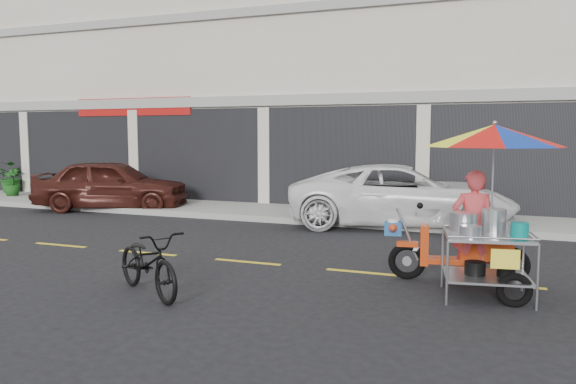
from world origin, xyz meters
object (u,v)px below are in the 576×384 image
(food_vendor_rig, at_px, (484,185))
(near_bicycle, at_px, (148,262))
(white_pickup, at_px, (401,195))
(maroon_sedan, at_px, (112,185))

(food_vendor_rig, bearing_deg, near_bicycle, -166.14)
(white_pickup, height_order, near_bicycle, white_pickup)
(white_pickup, bearing_deg, near_bicycle, 150.74)
(maroon_sedan, distance_m, near_bicycle, 9.02)
(maroon_sedan, distance_m, food_vendor_rig, 11.29)
(near_bicycle, bearing_deg, food_vendor_rig, -35.52)
(maroon_sedan, height_order, near_bicycle, maroon_sedan)
(maroon_sedan, xyz_separation_m, food_vendor_rig, (10.10, -4.99, 0.74))
(white_pickup, xyz_separation_m, near_bicycle, (-2.17, -6.92, -0.27))
(maroon_sedan, relative_size, food_vendor_rig, 1.67)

